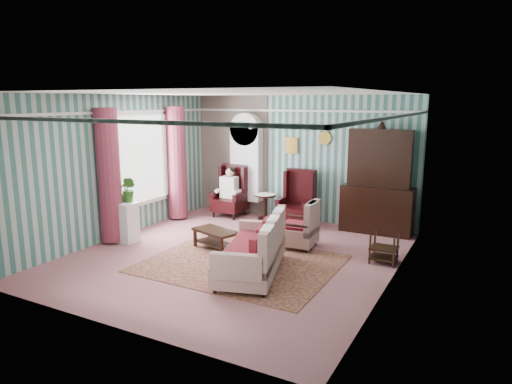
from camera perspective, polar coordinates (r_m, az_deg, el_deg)
The scene contains 17 objects.
floor at distance 8.40m, azimuth -2.64°, elevation -7.98°, with size 6.00×6.00×0.00m, color #96575A.
room_shell at distance 8.43m, azimuth -5.79°, elevation 6.05°, with size 5.53×6.02×2.91m.
bookcase at distance 11.18m, azimuth -1.25°, elevation 2.84°, with size 0.80×0.28×2.24m, color silver.
dresser_hutch at distance 9.90m, azimuth 15.06°, elevation 1.68°, with size 1.50×0.56×2.36m, color black.
wingback_left at distance 11.06m, azimuth -3.35°, elevation 0.12°, with size 0.76×0.80×1.25m, color black.
wingback_right at distance 10.27m, azimuth 5.02°, elevation -0.77°, with size 0.76×0.80×1.25m, color black.
seated_woman at distance 11.06m, azimuth -3.35°, elevation -0.06°, with size 0.44×0.40×1.18m, color white, non-canonical shape.
round_side_table at distance 10.83m, azimuth 1.16°, elevation -1.87°, with size 0.50×0.50×0.60m, color black.
nest_table at distance 8.26m, azimuth 15.71°, elevation -6.76°, with size 0.45×0.38×0.54m, color black.
plant_stand at distance 9.47m, azimuth -16.25°, elevation -3.65°, with size 0.55×0.35×0.80m, color silver.
rug at distance 8.01m, azimuth -1.87°, elevation -8.90°, with size 3.20×2.60×0.01m, color #491A18.
sofa at distance 7.40m, azimuth -0.64°, elevation -6.83°, with size 1.95×1.00×0.93m, color #C4B898.
floral_armchair at distance 8.76m, azimuth 5.23°, elevation -3.69°, with size 0.76×0.84×1.02m, color beige.
coffee_table at distance 8.73m, azimuth -5.09°, elevation -5.93°, with size 0.89×0.46×0.38m, color black.
potted_plant_a at distance 9.35m, azimuth -17.29°, elevation -0.01°, with size 0.39×0.34×0.44m, color #20531A.
potted_plant_b at distance 9.34m, azimuth -15.57°, elevation 0.31°, with size 0.28×0.23×0.51m, color #254F18.
potted_plant_c at distance 9.43m, azimuth -16.07°, elevation 0.06°, with size 0.23×0.23×0.40m, color #1F5219.
Camera 1 is at (4.05, -6.81, 2.78)m, focal length 32.00 mm.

